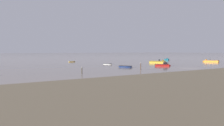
# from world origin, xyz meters

# --- Properties ---
(ground_plane) EXTENTS (800.00, 800.00, 0.00)m
(ground_plane) POSITION_xyz_m (0.00, 0.00, 0.00)
(ground_plane) COLOR gray
(rowboat_moored_0) EXTENTS (2.96, 3.16, 0.51)m
(rowboat_moored_0) POSITION_xyz_m (-9.79, 25.34, 0.14)
(rowboat_moored_0) COLOR white
(rowboat_moored_0) RESTS_ON ground
(rowboat_moored_1) EXTENTS (3.53, 4.07, 0.64)m
(rowboat_moored_1) POSITION_xyz_m (-12.17, 11.90, 0.17)
(rowboat_moored_1) COLOR navy
(rowboat_moored_1) RESTS_ON ground
(motorboat_moored_0) EXTENTS (4.82, 4.05, 1.80)m
(motorboat_moored_0) POSITION_xyz_m (0.53, 9.28, 0.27)
(motorboat_moored_0) COLOR red
(motorboat_moored_0) RESTS_ON ground
(rowboat_moored_2) EXTENTS (3.08, 1.27, 0.47)m
(rowboat_moored_2) POSITION_xyz_m (-13.62, 47.30, 0.13)
(rowboat_moored_2) COLOR gold
(rowboat_moored_2) RESTS_ON ground
(motorboat_moored_1) EXTENTS (6.03, 6.39, 2.24)m
(motorboat_moored_1) POSITION_xyz_m (11.52, 22.26, 0.31)
(motorboat_moored_1) COLOR gold
(motorboat_moored_1) RESTS_ON ground
(motorboat_moored_2) EXTENTS (3.88, 4.81, 1.60)m
(motorboat_moored_2) POSITION_xyz_m (32.75, 38.44, 0.22)
(motorboat_moored_2) COLOR #197084
(motorboat_moored_2) RESTS_ON ground
(motorboat_moored_3) EXTENTS (4.39, 6.58, 2.14)m
(motorboat_moored_3) POSITION_xyz_m (34.18, 16.57, 0.29)
(motorboat_moored_3) COLOR orange
(motorboat_moored_3) RESTS_ON ground
(mooring_post_near) EXTENTS (0.22, 0.22, 1.96)m
(mooring_post_near) POSITION_xyz_m (-13.88, 3.24, 0.84)
(mooring_post_near) COLOR #4A3323
(mooring_post_near) RESTS_ON ground
(mooring_post_left) EXTENTS (0.22, 0.22, 1.50)m
(mooring_post_left) POSITION_xyz_m (-29.51, 3.25, 0.65)
(mooring_post_left) COLOR #3A3323
(mooring_post_left) RESTS_ON ground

